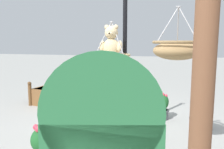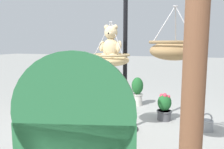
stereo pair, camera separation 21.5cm
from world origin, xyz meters
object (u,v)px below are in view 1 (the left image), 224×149
at_px(teddy_bear, 111,44).
at_px(wooden_planter_box, 55,94).
at_px(potted_plant_bushy_green, 133,90).
at_px(potted_plant_flowering_red, 162,106).
at_px(watering_can, 204,123).
at_px(greenhouse_pillar_right, 204,63).
at_px(display_pole_central, 125,89).
at_px(hanging_basket_with_teddy, 112,59).
at_px(hanging_basket_left_high, 177,49).
at_px(potted_plant_small_succulent, 43,147).

height_order(teddy_bear, wooden_planter_box, teddy_bear).
relative_size(wooden_planter_box, potted_plant_bushy_green, 1.50).
bearing_deg(potted_plant_flowering_red, wooden_planter_box, -10.90).
bearing_deg(potted_plant_flowering_red, watering_can, 157.56).
bearing_deg(wooden_planter_box, greenhouse_pillar_right, 138.43).
relative_size(display_pole_central, hanging_basket_with_teddy, 3.41).
distance_m(greenhouse_pillar_right, potted_plant_bushy_green, 3.39).
relative_size(hanging_basket_with_teddy, greenhouse_pillar_right, 0.25).
relative_size(hanging_basket_with_teddy, wooden_planter_box, 0.68).
bearing_deg(greenhouse_pillar_right, hanging_basket_left_high, -73.24).
bearing_deg(teddy_bear, wooden_planter_box, -38.78).
bearing_deg(potted_plant_small_succulent, watering_can, -137.43).
relative_size(teddy_bear, hanging_basket_left_high, 0.81).
bearing_deg(watering_can, potted_plant_bushy_green, -38.16).
bearing_deg(potted_plant_flowering_red, hanging_basket_left_high, 99.66).
bearing_deg(hanging_basket_with_teddy, display_pole_central, -120.96).
distance_m(display_pole_central, potted_plant_bushy_green, 1.59).
relative_size(hanging_basket_with_teddy, potted_plant_bushy_green, 1.02).
bearing_deg(wooden_planter_box, teddy_bear, 141.22).
bearing_deg(potted_plant_flowering_red, display_pole_central, 51.51).
bearing_deg(wooden_planter_box, hanging_basket_with_teddy, 141.68).
xyz_separation_m(teddy_bear, potted_plant_bushy_green, (-0.00, -1.82, -1.08)).
distance_m(wooden_planter_box, potted_plant_bushy_green, 1.88).
xyz_separation_m(wooden_planter_box, potted_plant_bushy_green, (-1.84, -0.34, 0.13)).
height_order(potted_plant_flowering_red, potted_plant_bushy_green, potted_plant_bushy_green).
xyz_separation_m(display_pole_central, wooden_planter_box, (1.99, -1.21, -0.48)).
distance_m(teddy_bear, potted_plant_bushy_green, 2.11).
relative_size(teddy_bear, potted_plant_flowering_red, 0.99).
xyz_separation_m(potted_plant_flowering_red, potted_plant_bushy_green, (0.71, -0.83, 0.09)).
distance_m(potted_plant_small_succulent, watering_can, 2.65).
height_order(display_pole_central, potted_plant_bushy_green, display_pole_central).
bearing_deg(wooden_planter_box, hanging_basket_left_high, 145.67).
xyz_separation_m(teddy_bear, wooden_planter_box, (1.84, -1.48, -1.21)).
xyz_separation_m(potted_plant_flowering_red, potted_plant_small_succulent, (1.23, 2.09, -0.01)).
height_order(display_pole_central, potted_plant_flowering_red, display_pole_central).
bearing_deg(teddy_bear, potted_plant_small_succulent, 65.13).
height_order(greenhouse_pillar_right, watering_can, greenhouse_pillar_right).
bearing_deg(greenhouse_pillar_right, watering_can, -97.39).
xyz_separation_m(hanging_basket_with_teddy, potted_plant_flowering_red, (-0.72, -0.96, -0.95)).
bearing_deg(potted_plant_bushy_green, potted_plant_small_succulent, 80.02).
height_order(hanging_basket_left_high, potted_plant_small_succulent, hanging_basket_left_high).
distance_m(wooden_planter_box, watering_can, 3.38).
height_order(teddy_bear, hanging_basket_left_high, hanging_basket_left_high).
distance_m(potted_plant_flowering_red, watering_can, 0.80).
xyz_separation_m(display_pole_central, potted_plant_small_succulent, (0.66, 1.38, -0.46)).
distance_m(hanging_basket_left_high, greenhouse_pillar_right, 0.82).
bearing_deg(teddy_bear, hanging_basket_with_teddy, -90.00).
xyz_separation_m(hanging_basket_with_teddy, teddy_bear, (-0.00, 0.02, 0.22)).
xyz_separation_m(hanging_basket_left_high, potted_plant_bushy_green, (0.96, -2.25, -1.03)).
distance_m(potted_plant_flowering_red, potted_plant_small_succulent, 2.42).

